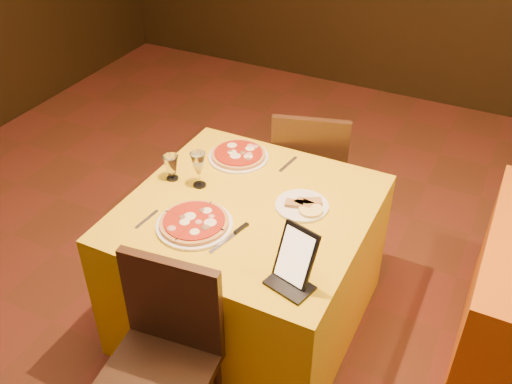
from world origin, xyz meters
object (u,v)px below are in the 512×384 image
at_px(chair_main_far, 311,171).
at_px(main_table, 249,265).
at_px(pizza_near, 194,223).
at_px(wine_glass, 199,169).
at_px(water_glass, 171,168).
at_px(tablet, 296,256).
at_px(chair_main_near, 155,378).
at_px(pizza_far, 238,156).

bearing_deg(chair_main_far, main_table, 74.04).
xyz_separation_m(main_table, chair_main_far, (0.00, 0.81, 0.08)).
distance_m(chair_main_far, pizza_near, 1.11).
relative_size(chair_main_far, wine_glass, 4.79).
distance_m(water_glass, tablet, 0.90).
relative_size(main_table, chair_main_near, 1.21).
height_order(chair_main_near, pizza_near, chair_main_near).
height_order(chair_main_near, water_glass, chair_main_near).
bearing_deg(chair_main_near, water_glass, 111.23).
distance_m(chair_main_far, water_glass, 0.97).
relative_size(chair_main_near, chair_main_far, 1.00).
height_order(pizza_near, pizza_far, same).
xyz_separation_m(chair_main_far, pizza_near, (-0.15, -1.05, 0.31)).
relative_size(chair_main_far, water_glass, 7.00).
distance_m(chair_main_near, wine_glass, 0.98).
bearing_deg(pizza_near, wine_glass, 116.81).
xyz_separation_m(pizza_near, tablet, (0.53, -0.10, 0.10)).
height_order(main_table, pizza_near, pizza_near).
distance_m(pizza_far, tablet, 0.92).
distance_m(chair_main_far, pizza_far, 0.61).
distance_m(main_table, chair_main_far, 0.82).
xyz_separation_m(chair_main_near, chair_main_far, (0.00, 1.62, 0.00)).
height_order(chair_main_far, water_glass, chair_main_far).
distance_m(main_table, wine_glass, 0.55).
height_order(chair_main_far, pizza_near, chair_main_far).
height_order(chair_main_near, chair_main_far, same).
relative_size(chair_main_near, tablet, 3.73).
bearing_deg(chair_main_far, wine_glass, 53.68).
bearing_deg(pizza_near, chair_main_far, 82.04).
relative_size(main_table, pizza_near, 3.22).
bearing_deg(main_table, pizza_far, 124.14).
bearing_deg(pizza_far, wine_glass, -100.04).
xyz_separation_m(pizza_far, tablet, (0.61, -0.68, 0.10)).
bearing_deg(chair_main_near, main_table, 83.61).
relative_size(main_table, wine_glass, 5.79).
height_order(chair_main_near, tablet, tablet).
distance_m(pizza_near, wine_glass, 0.32).
distance_m(main_table, chair_main_near, 0.81).
bearing_deg(pizza_far, chair_main_far, 63.63).
distance_m(main_table, water_glass, 0.62).
xyz_separation_m(main_table, tablet, (0.38, -0.34, 0.49)).
bearing_deg(main_table, chair_main_far, 90.00).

